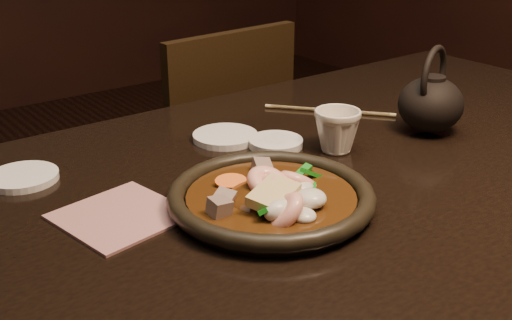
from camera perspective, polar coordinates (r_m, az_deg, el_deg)
table at (r=1.07m, az=6.35°, el=-4.90°), size 1.60×0.90×0.75m
chair at (r=1.75m, az=-4.41°, el=-0.79°), size 0.43×0.43×0.86m
plate at (r=0.91m, az=1.36°, el=-3.38°), size 0.30×0.30×0.03m
stirfry at (r=0.90m, az=1.59°, el=-3.25°), size 0.21×0.19×0.06m
soy_dish at (r=1.13m, az=1.77°, el=1.54°), size 0.10×0.10×0.01m
saucer_left at (r=1.06m, az=-20.02°, el=-1.44°), size 0.11×0.11×0.01m
saucer_right at (r=1.16m, az=-2.75°, el=2.09°), size 0.12×0.12×0.01m
tea_cup at (r=1.10m, az=7.22°, el=2.71°), size 0.08×0.08×0.08m
chopsticks at (r=1.31m, az=6.54°, el=4.40°), size 0.18×0.21×0.01m
napkin at (r=0.91m, az=-11.94°, el=-4.85°), size 0.18×0.18×0.00m
teapot at (r=1.22m, az=15.30°, el=5.05°), size 0.14×0.12×0.16m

